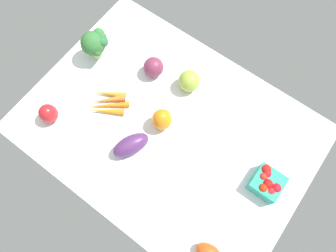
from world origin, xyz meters
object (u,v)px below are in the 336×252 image
broccoli_head (95,43)px  carrot_bunch (108,102)px  eggplant (131,145)px  berry_basket (267,183)px  roma_tomato (208,252)px  heirloom_tomato_green (189,81)px  bell_pepper_orange (163,118)px  bell_pepper_red (48,114)px  red_onion_near_basket (153,67)px

broccoli_head → carrot_bunch: bearing=139.6°
eggplant → carrot_bunch: size_ratio=0.85×
berry_basket → roma_tomato: bearing=82.8°
berry_basket → carrot_bunch: (63.24, 8.34, -2.32)cm
heirloom_tomato_green → roma_tomato: size_ratio=1.00×
roma_tomato → broccoli_head: bearing=-34.0°
bell_pepper_orange → berry_basket: 41.96cm
heirloom_tomato_green → broccoli_head: size_ratio=0.64×
bell_pepper_red → broccoli_head: 31.60cm
roma_tomato → heirloom_tomato_green: bearing=-58.2°
eggplant → carrot_bunch: eggplant is taller
berry_basket → broccoli_head: 80.30cm
bell_pepper_orange → roma_tomato: (-38.12, 27.21, -1.99)cm
bell_pepper_orange → roma_tomato: bell_pepper_orange is taller
heirloom_tomato_green → broccoli_head: bearing=14.9°
eggplant → bell_pepper_red: bearing=-49.5°
bell_pepper_orange → red_onion_near_basket: (15.62, -15.04, -0.72)cm
bell_pepper_red → bell_pepper_orange: size_ratio=0.88×
bell_pepper_red → roma_tomato: bell_pepper_red is taller
roma_tomato → carrot_bunch: 63.19cm
heirloom_tomato_green → red_onion_near_basket: size_ratio=1.07×
heirloom_tomato_green → berry_basket: 45.78cm
bell_pepper_orange → heirloom_tomato_green: bearing=-86.5°
bell_pepper_red → bell_pepper_orange: 41.47cm
eggplant → bell_pepper_orange: bearing=-167.9°
berry_basket → red_onion_near_basket: (57.50, -12.62, 0.33)cm
bell_pepper_red → bell_pepper_orange: (-34.62, -22.82, 0.54)cm
carrot_bunch → heirloom_tomato_green: bearing=-130.1°
berry_basket → red_onion_near_basket: red_onion_near_basket is taller
berry_basket → roma_tomato: size_ratio=1.17×
roma_tomato → bell_pepper_red: bearing=-12.5°
eggplant → broccoli_head: (34.72, -22.63, 4.90)cm
broccoli_head → bell_pepper_orange: bearing=167.7°
eggplant → bell_pepper_orange: (-3.35, -14.31, 1.26)cm
bell_pepper_orange → carrot_bunch: 22.42cm
bell_pepper_orange → broccoli_head: (38.07, -8.32, 3.64)cm
bell_pepper_red → berry_basket: (-76.50, -25.24, -0.51)cm
bell_pepper_red → red_onion_near_basket: 42.36cm
red_onion_near_basket → carrot_bunch: (5.73, 20.96, -2.65)cm
berry_basket → broccoli_head: bearing=-4.2°
berry_basket → eggplant: bearing=20.3°
eggplant → berry_basket: (-45.23, -16.73, 0.22)cm
eggplant → berry_basket: 48.23cm
eggplant → roma_tomato: bearing=98.0°
eggplant → red_onion_near_basket: 31.82cm
eggplant → bell_pepper_orange: 14.75cm
eggplant → red_onion_near_basket: size_ratio=1.74×
bell_pepper_orange → roma_tomato: 46.88cm
red_onion_near_basket → berry_basket: bearing=167.6°
heirloom_tomato_green → roma_tomato: heirloom_tomato_green is taller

